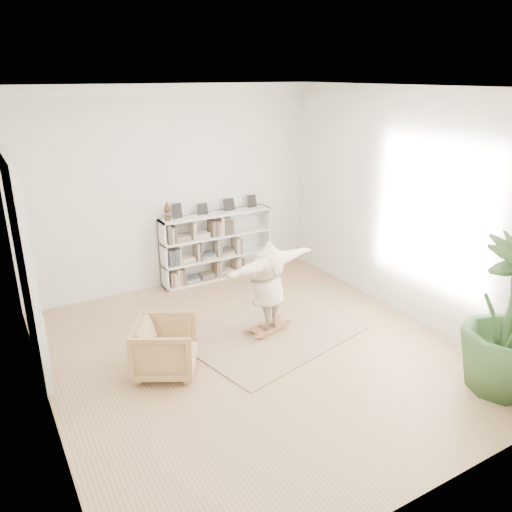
{
  "coord_description": "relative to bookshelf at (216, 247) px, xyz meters",
  "views": [
    {
      "loc": [
        -3.11,
        -5.38,
        3.76
      ],
      "look_at": [
        0.22,
        0.4,
        1.31
      ],
      "focal_mm": 35.0,
      "sensor_mm": 36.0,
      "label": 1
    }
  ],
  "objects": [
    {
      "name": "rug",
      "position": [
        -0.3,
        -2.37,
        -0.63
      ],
      "size": [
        2.88,
        2.51,
        0.02
      ],
      "primitive_type": "cube",
      "rotation": [
        0.0,
        0.0,
        0.23
      ],
      "color": "tan",
      "rests_on": "floor"
    },
    {
      "name": "room_shell",
      "position": [
        -0.74,
        0.12,
        2.87
      ],
      "size": [
        6.0,
        6.0,
        6.0
      ],
      "color": "silver",
      "rests_on": "floor"
    },
    {
      "name": "houseplant",
      "position": [
        1.49,
        -5.08,
        0.35
      ],
      "size": [
        1.26,
        1.26,
        1.97
      ],
      "primitive_type": "imported",
      "rotation": [
        0.0,
        0.0,
        0.15
      ],
      "color": "#34592C",
      "rests_on": "floor"
    },
    {
      "name": "person",
      "position": [
        -0.3,
        -2.37,
        0.19
      ],
      "size": [
        1.78,
        0.84,
        1.4
      ],
      "primitive_type": "imported",
      "rotation": [
        0.0,
        0.0,
        3.37
      ],
      "color": "beige",
      "rests_on": "rocker_board"
    },
    {
      "name": "floor",
      "position": [
        -0.74,
        -2.82,
        -0.64
      ],
      "size": [
        6.0,
        6.0,
        0.0
      ],
      "primitive_type": "plane",
      "color": "#91734B",
      "rests_on": "ground"
    },
    {
      "name": "doors",
      "position": [
        -3.45,
        -1.52,
        0.76
      ],
      "size": [
        0.09,
        1.78,
        2.92
      ],
      "color": "white",
      "rests_on": "floor"
    },
    {
      "name": "armchair",
      "position": [
        -2.02,
        -2.62,
        -0.27
      ],
      "size": [
        1.08,
        1.07,
        0.73
      ],
      "primitive_type": "imported",
      "rotation": [
        0.0,
        0.0,
        1.08
      ],
      "color": "tan",
      "rests_on": "floor"
    },
    {
      "name": "bookshelf",
      "position": [
        0.0,
        0.0,
        0.0
      ],
      "size": [
        2.2,
        0.35,
        1.64
      ],
      "color": "silver",
      "rests_on": "floor"
    },
    {
      "name": "rocker_board",
      "position": [
        -0.3,
        -2.37,
        -0.57
      ],
      "size": [
        0.58,
        0.42,
        0.11
      ],
      "rotation": [
        0.0,
        0.0,
        0.23
      ],
      "color": "brown",
      "rests_on": "rug"
    }
  ]
}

